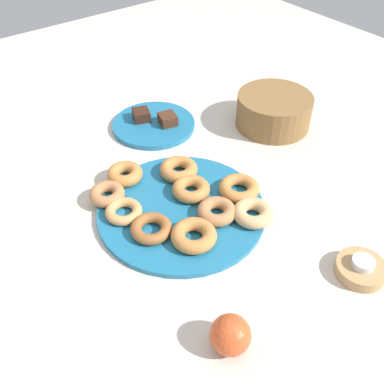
{
  "coord_description": "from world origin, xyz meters",
  "views": [
    {
      "loc": [
        0.57,
        -0.41,
        0.68
      ],
      "look_at": [
        0.0,
        0.03,
        0.04
      ],
      "focal_mm": 40.86,
      "sensor_mm": 36.0,
      "label": 1
    }
  ],
  "objects_px": {
    "brownie_far": "(168,119)",
    "tealight": "(363,263)",
    "donut_8": "(253,213)",
    "apple": "(230,335)",
    "basket": "(274,111)",
    "donut_4": "(191,189)",
    "donut_9": "(217,211)",
    "donut_6": "(151,228)",
    "donut_5": "(125,174)",
    "donut_0": "(194,235)",
    "donut_7": "(107,194)",
    "donut_3": "(179,169)",
    "cake_plate": "(154,125)",
    "brownie_near": "(141,115)",
    "donut_plate": "(181,210)",
    "donut_1": "(239,188)",
    "donut_2": "(124,211)"
  },
  "relations": [
    {
      "from": "donut_9",
      "to": "brownie_far",
      "type": "bearing_deg",
      "value": 160.83
    },
    {
      "from": "donut_5",
      "to": "donut_8",
      "type": "bearing_deg",
      "value": 27.99
    },
    {
      "from": "donut_plate",
      "to": "tealight",
      "type": "distance_m",
      "value": 0.39
    },
    {
      "from": "donut_7",
      "to": "brownie_far",
      "type": "xyz_separation_m",
      "value": [
        -0.17,
        0.29,
        0.0
      ]
    },
    {
      "from": "donut_9",
      "to": "donut_6",
      "type": "bearing_deg",
      "value": -108.26
    },
    {
      "from": "donut_3",
      "to": "donut_7",
      "type": "xyz_separation_m",
      "value": [
        -0.03,
        -0.18,
        -0.0
      ]
    },
    {
      "from": "donut_0",
      "to": "brownie_far",
      "type": "distance_m",
      "value": 0.44
    },
    {
      "from": "donut_6",
      "to": "donut_3",
      "type": "bearing_deg",
      "value": 127.05
    },
    {
      "from": "donut_9",
      "to": "brownie_far",
      "type": "height_order",
      "value": "brownie_far"
    },
    {
      "from": "donut_4",
      "to": "brownie_far",
      "type": "xyz_separation_m",
      "value": [
        -0.27,
        0.13,
        0.0
      ]
    },
    {
      "from": "brownie_far",
      "to": "tealight",
      "type": "bearing_deg",
      "value": 0.1
    },
    {
      "from": "brownie_near",
      "to": "basket",
      "type": "bearing_deg",
      "value": 51.53
    },
    {
      "from": "brownie_near",
      "to": "donut_6",
      "type": "bearing_deg",
      "value": -29.91
    },
    {
      "from": "donut_6",
      "to": "tealight",
      "type": "xyz_separation_m",
      "value": [
        0.33,
        0.27,
        0.01
      ]
    },
    {
      "from": "basket",
      "to": "donut_4",
      "type": "bearing_deg",
      "value": -74.18
    },
    {
      "from": "donut_1",
      "to": "donut_7",
      "type": "xyz_separation_m",
      "value": [
        -0.17,
        -0.25,
        -0.0
      ]
    },
    {
      "from": "donut_6",
      "to": "donut_5",
      "type": "bearing_deg",
      "value": 165.59
    },
    {
      "from": "donut_8",
      "to": "donut_3",
      "type": "bearing_deg",
      "value": -170.02
    },
    {
      "from": "donut_0",
      "to": "tealight",
      "type": "bearing_deg",
      "value": 39.44
    },
    {
      "from": "donut_2",
      "to": "donut_6",
      "type": "xyz_separation_m",
      "value": [
        0.08,
        0.02,
        0.0
      ]
    },
    {
      "from": "donut_3",
      "to": "brownie_far",
      "type": "bearing_deg",
      "value": 151.66
    },
    {
      "from": "donut_3",
      "to": "donut_5",
      "type": "xyz_separation_m",
      "value": [
        -0.06,
        -0.11,
        -0.0
      ]
    },
    {
      "from": "donut_8",
      "to": "apple",
      "type": "xyz_separation_m",
      "value": [
        0.19,
        -0.23,
        0.01
      ]
    },
    {
      "from": "brownie_far",
      "to": "donut_6",
      "type": "bearing_deg",
      "value": -39.91
    },
    {
      "from": "donut_plate",
      "to": "donut_1",
      "type": "relative_size",
      "value": 4.02
    },
    {
      "from": "donut_3",
      "to": "basket",
      "type": "relative_size",
      "value": 0.44
    },
    {
      "from": "donut_2",
      "to": "apple",
      "type": "height_order",
      "value": "apple"
    },
    {
      "from": "donut_0",
      "to": "cake_plate",
      "type": "height_order",
      "value": "donut_0"
    },
    {
      "from": "donut_2",
      "to": "donut_5",
      "type": "relative_size",
      "value": 0.95
    },
    {
      "from": "donut_0",
      "to": "apple",
      "type": "height_order",
      "value": "apple"
    },
    {
      "from": "donut_6",
      "to": "brownie_far",
      "type": "bearing_deg",
      "value": 140.09
    },
    {
      "from": "donut_0",
      "to": "basket",
      "type": "xyz_separation_m",
      "value": [
        -0.22,
        0.45,
        0.02
      ]
    },
    {
      "from": "donut_0",
      "to": "donut_6",
      "type": "bearing_deg",
      "value": -141.74
    },
    {
      "from": "donut_2",
      "to": "basket",
      "type": "xyz_separation_m",
      "value": [
        -0.07,
        0.53,
        0.02
      ]
    },
    {
      "from": "donut_6",
      "to": "donut_8",
      "type": "xyz_separation_m",
      "value": [
        0.1,
        0.2,
        0.0
      ]
    },
    {
      "from": "donut_7",
      "to": "brownie_near",
      "type": "height_order",
      "value": "brownie_near"
    },
    {
      "from": "donut_7",
      "to": "donut_8",
      "type": "height_order",
      "value": "donut_8"
    },
    {
      "from": "tealight",
      "to": "basket",
      "type": "height_order",
      "value": "basket"
    },
    {
      "from": "donut_2",
      "to": "tealight",
      "type": "xyz_separation_m",
      "value": [
        0.41,
        0.29,
        0.01
      ]
    },
    {
      "from": "brownie_near",
      "to": "donut_0",
      "type": "bearing_deg",
      "value": -19.76
    },
    {
      "from": "donut_2",
      "to": "donut_5",
      "type": "bearing_deg",
      "value": 147.86
    },
    {
      "from": "donut_0",
      "to": "cake_plate",
      "type": "xyz_separation_m",
      "value": [
        -0.42,
        0.18,
        -0.02
      ]
    },
    {
      "from": "donut_6",
      "to": "brownie_near",
      "type": "height_order",
      "value": "brownie_near"
    },
    {
      "from": "donut_3",
      "to": "apple",
      "type": "height_order",
      "value": "apple"
    },
    {
      "from": "brownie_far",
      "to": "tealight",
      "type": "relative_size",
      "value": 1.12
    },
    {
      "from": "cake_plate",
      "to": "brownie_near",
      "type": "height_order",
      "value": "brownie_near"
    },
    {
      "from": "donut_6",
      "to": "cake_plate",
      "type": "distance_m",
      "value": 0.42
    },
    {
      "from": "brownie_far",
      "to": "tealight",
      "type": "height_order",
      "value": "brownie_far"
    },
    {
      "from": "donut_plate",
      "to": "apple",
      "type": "distance_m",
      "value": 0.34
    },
    {
      "from": "cake_plate",
      "to": "donut_3",
      "type": "bearing_deg",
      "value": -18.9
    }
  ]
}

